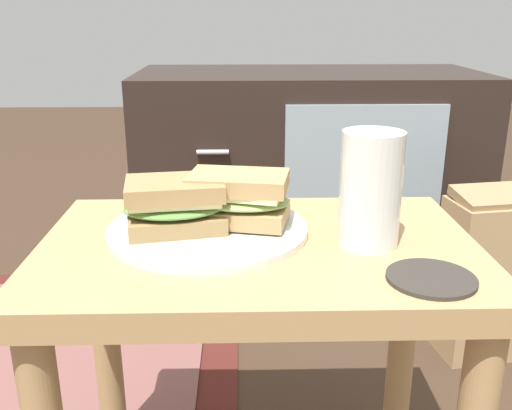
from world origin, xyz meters
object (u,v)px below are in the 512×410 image
coaster (431,278)px  paper_bag (495,275)px  plate (208,229)px  beer_glass (370,191)px  sandwich_front (175,205)px  tv_cabinet (307,172)px  sandwich_back (238,198)px

coaster → paper_bag: size_ratio=0.25×
plate → beer_glass: beer_glass is taller
sandwich_front → coaster: bearing=-25.5°
tv_cabinet → coaster: size_ratio=9.75×
sandwich_front → paper_bag: 0.84m
beer_glass → paper_bag: size_ratio=0.37×
tv_cabinet → sandwich_back: 0.95m
sandwich_back → paper_bag: bearing=36.1°
tv_cabinet → paper_bag: bearing=-53.5°
sandwich_back → coaster: 0.27m
plate → beer_glass: 0.22m
coaster → paper_bag: 0.72m
plate → sandwich_front: 0.06m
tv_cabinet → sandwich_front: bearing=-106.8°
tv_cabinet → paper_bag: tv_cabinet is taller
sandwich_front → plate: bearing=12.7°
sandwich_back → beer_glass: 0.17m
sandwich_back → paper_bag: sandwich_back is taller
plate → sandwich_front: bearing=-167.3°
beer_glass → coaster: 0.13m
sandwich_front → tv_cabinet: bearing=73.2°
tv_cabinet → beer_glass: beer_glass is taller
tv_cabinet → sandwich_back: size_ratio=6.22×
tv_cabinet → sandwich_front: (-0.28, -0.92, 0.21)m
beer_glass → paper_bag: (0.40, 0.46, -0.34)m
tv_cabinet → paper_bag: 0.62m
beer_glass → coaster: beer_glass is taller
sandwich_front → coaster: 0.33m
beer_glass → coaster: size_ratio=1.47×
tv_cabinet → sandwich_front: size_ratio=6.45×
tv_cabinet → coaster: 1.08m
tv_cabinet → paper_bag: (0.37, -0.49, -0.10)m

